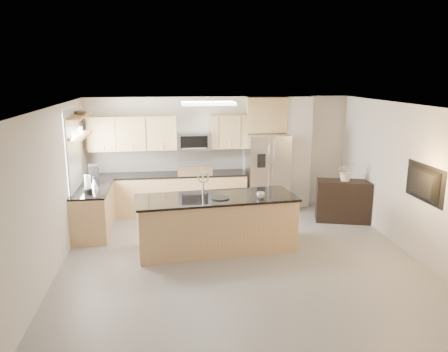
{
  "coord_description": "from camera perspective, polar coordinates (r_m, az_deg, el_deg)",
  "views": [
    {
      "loc": [
        -1.2,
        -6.66,
        3.11
      ],
      "look_at": [
        -0.14,
        1.3,
        1.22
      ],
      "focal_mm": 35.0,
      "sensor_mm": 36.0,
      "label": 1
    }
  ],
  "objects": [
    {
      "name": "partition_column",
      "position": [
        10.38,
        9.49,
        3.03
      ],
      "size": [
        0.6,
        0.3,
        2.6
      ],
      "primitive_type": "cube",
      "color": "silver",
      "rests_on": "floor"
    },
    {
      "name": "refrigerator",
      "position": [
        10.05,
        5.62,
        0.43
      ],
      "size": [
        0.92,
        0.78,
        1.78
      ],
      "color": "#BBBBBE",
      "rests_on": "floor"
    },
    {
      "name": "ceiling",
      "position": [
        6.79,
        2.67,
        8.94
      ],
      "size": [
        6.0,
        6.5,
        0.02
      ],
      "primitive_type": "cube",
      "color": "silver",
      "rests_on": "wall_back"
    },
    {
      "name": "island",
      "position": [
        7.89,
        -1.01,
        -6.12
      ],
      "size": [
        2.91,
        1.26,
        1.4
      ],
      "rotation": [
        0.0,
        0.0,
        0.09
      ],
      "color": "#D9B977",
      "rests_on": "floor"
    },
    {
      "name": "floor",
      "position": [
        7.45,
        2.46,
        -11.42
      ],
      "size": [
        6.5,
        6.5,
        0.0
      ],
      "primitive_type": "plane",
      "color": "gray",
      "rests_on": "ground"
    },
    {
      "name": "wall_front",
      "position": [
        4.05,
        10.86,
        -13.54
      ],
      "size": [
        6.0,
        0.02,
        2.6
      ],
      "primitive_type": "cube",
      "color": "beige",
      "rests_on": "floor"
    },
    {
      "name": "bowl",
      "position": [
        9.04,
        -18.24,
        8.0
      ],
      "size": [
        0.48,
        0.48,
        0.09
      ],
      "primitive_type": "imported",
      "rotation": [
        0.0,
        0.0,
        0.31
      ],
      "color": "#BBBBBE",
      "rests_on": "shelf_upper"
    },
    {
      "name": "window",
      "position": [
        8.82,
        -19.1,
        2.99
      ],
      "size": [
        0.04,
        1.15,
        1.65
      ],
      "color": "white",
      "rests_on": "wall_left"
    },
    {
      "name": "credenza",
      "position": [
        9.69,
        15.28,
        -3.17
      ],
      "size": [
        1.21,
        0.76,
        0.9
      ],
      "primitive_type": "cube",
      "rotation": [
        0.0,
        0.0,
        -0.28
      ],
      "color": "black",
      "rests_on": "floor"
    },
    {
      "name": "cup",
      "position": [
        7.68,
        4.81,
        -2.5
      ],
      "size": [
        0.16,
        0.16,
        0.11
      ],
      "primitive_type": "imported",
      "rotation": [
        0.0,
        0.0,
        0.24
      ],
      "color": "silver",
      "rests_on": "island"
    },
    {
      "name": "wall_right",
      "position": [
        8.08,
        24.0,
        -0.85
      ],
      "size": [
        0.02,
        6.5,
        2.6
      ],
      "primitive_type": "cube",
      "color": "beige",
      "rests_on": "floor"
    },
    {
      "name": "television",
      "position": [
        7.86,
        24.22,
        -0.87
      ],
      "size": [
        0.14,
        1.08,
        0.62
      ],
      "primitive_type": "imported",
      "rotation": [
        0.0,
        0.0,
        1.57
      ],
      "color": "black",
      "rests_on": "wall_right"
    },
    {
      "name": "flower_vase",
      "position": [
        9.5,
        15.72,
        1.19
      ],
      "size": [
        0.57,
        0.5,
        0.62
      ],
      "primitive_type": "imported",
      "rotation": [
        0.0,
        0.0,
        0.02
      ],
      "color": "silver",
      "rests_on": "credenza"
    },
    {
      "name": "blender",
      "position": [
        8.47,
        -17.37,
        -1.25
      ],
      "size": [
        0.16,
        0.16,
        0.36
      ],
      "color": "black",
      "rests_on": "left_counter"
    },
    {
      "name": "platter",
      "position": [
        7.63,
        -0.49,
        -2.9
      ],
      "size": [
        0.37,
        0.37,
        0.02
      ],
      "primitive_type": "cylinder",
      "rotation": [
        0.0,
        0.0,
        -0.18
      ],
      "color": "black",
      "rests_on": "island"
    },
    {
      "name": "microwave",
      "position": [
        9.84,
        -3.99,
        4.57
      ],
      "size": [
        0.76,
        0.4,
        0.4
      ],
      "color": "#BBBBBE",
      "rests_on": "upper_cabinets"
    },
    {
      "name": "shelf_upper",
      "position": [
        8.81,
        -18.49,
        7.43
      ],
      "size": [
        0.3,
        1.2,
        0.04
      ],
      "primitive_type": "cube",
      "color": "olive",
      "rests_on": "wall_left"
    },
    {
      "name": "wall_left",
      "position": [
        7.14,
        -21.92,
        -2.41
      ],
      "size": [
        0.02,
        6.5,
        2.6
      ],
      "primitive_type": "cube",
      "color": "beige",
      "rests_on": "floor"
    },
    {
      "name": "back_counter",
      "position": [
        9.95,
        -7.44,
        -2.23
      ],
      "size": [
        3.55,
        0.66,
        1.44
      ],
      "color": "#D9B977",
      "rests_on": "floor"
    },
    {
      "name": "shelf_lower",
      "position": [
        8.85,
        -18.31,
        5.05
      ],
      "size": [
        0.3,
        1.2,
        0.04
      ],
      "primitive_type": "cube",
      "color": "olive",
      "rests_on": "wall_left"
    },
    {
      "name": "coffee_maker",
      "position": [
        9.28,
        -16.65,
        0.18
      ],
      "size": [
        0.24,
        0.28,
        0.38
      ],
      "color": "black",
      "rests_on": "left_counter"
    },
    {
      "name": "wall_back",
      "position": [
        10.15,
        -0.65,
        2.98
      ],
      "size": [
        6.0,
        0.02,
        2.6
      ],
      "primitive_type": "cube",
      "color": "beige",
      "rests_on": "floor"
    },
    {
      "name": "kettle",
      "position": [
        8.86,
        -16.59,
        -0.94
      ],
      "size": [
        0.18,
        0.18,
        0.23
      ],
      "color": "#BBBBBE",
      "rests_on": "left_counter"
    },
    {
      "name": "ceiling_fixture",
      "position": [
        8.32,
        -2.06,
        9.46
      ],
      "size": [
        1.0,
        0.5,
        0.06
      ],
      "primitive_type": "cube",
      "color": "white",
      "rests_on": "ceiling"
    },
    {
      "name": "range",
      "position": [
        9.96,
        -3.84,
        -2.13
      ],
      "size": [
        0.76,
        0.64,
        1.14
      ],
      "color": "black",
      "rests_on": "floor"
    },
    {
      "name": "left_counter",
      "position": [
        9.04,
        -16.65,
        -4.37
      ],
      "size": [
        0.66,
        1.5,
        0.92
      ],
      "color": "#D9B977",
      "rests_on": "floor"
    },
    {
      "name": "upper_cabinets",
      "position": [
        9.83,
        -8.13,
        5.61
      ],
      "size": [
        3.5,
        0.33,
        0.75
      ],
      "color": "tan",
      "rests_on": "wall_back"
    }
  ]
}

